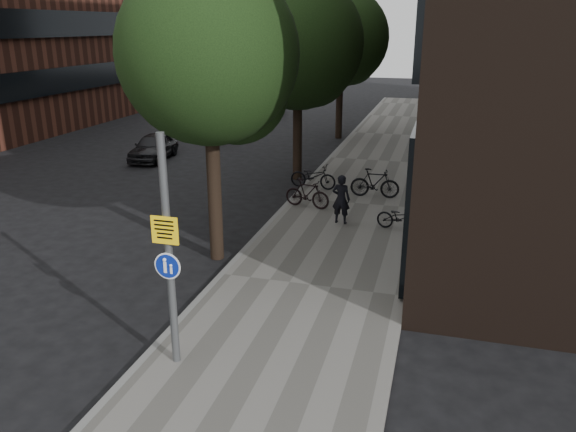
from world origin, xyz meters
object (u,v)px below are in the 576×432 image
(signpost, at_px, (169,253))
(pedestrian, at_px, (341,199))
(parked_car_near, at_px, (153,147))
(parked_bike_facade_near, at_px, (401,218))

(signpost, xyz_separation_m, pedestrian, (1.52, 8.25, -1.36))
(pedestrian, bearing_deg, parked_car_near, -29.76)
(pedestrian, distance_m, parked_bike_facade_near, 1.91)
(signpost, relative_size, pedestrian, 2.74)
(pedestrian, distance_m, parked_car_near, 12.08)
(pedestrian, relative_size, parked_bike_facade_near, 1.02)
(signpost, distance_m, parked_car_near, 17.30)
(signpost, xyz_separation_m, parked_bike_facade_near, (3.38, 8.06, -1.73))
(parked_bike_facade_near, bearing_deg, pedestrian, 98.77)
(signpost, bearing_deg, pedestrian, 79.66)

